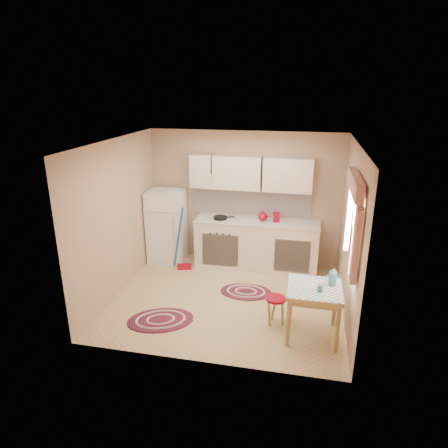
{
  "coord_description": "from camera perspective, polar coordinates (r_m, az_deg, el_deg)",
  "views": [
    {
      "loc": [
        1.13,
        -5.59,
        3.26
      ],
      "look_at": [
        -0.11,
        0.25,
        1.18
      ],
      "focal_mm": 32.0,
      "sensor_mm": 36.0,
      "label": 1
    }
  ],
  "objects": [
    {
      "name": "frying_pan",
      "position": [
        7.38,
        -0.54,
        0.9
      ],
      "size": [
        0.32,
        0.32,
        0.05
      ],
      "primitive_type": "cylinder",
      "rotation": [
        0.0,
        0.0,
        0.4
      ],
      "color": "black",
      "rests_on": "countertop"
    },
    {
      "name": "room_shell",
      "position": [
        6.14,
        2.38,
        3.43
      ],
      "size": [
        3.64,
        3.6,
        2.52
      ],
      "color": "tan",
      "rests_on": "ground"
    },
    {
      "name": "coffee_pot",
      "position": [
        5.55,
        15.28,
        -7.29
      ],
      "size": [
        0.13,
        0.11,
        0.26
      ],
      "primitive_type": null,
      "rotation": [
        0.0,
        0.0,
        -0.02
      ],
      "color": "teal",
      "rests_on": "table"
    },
    {
      "name": "broom",
      "position": [
        7.33,
        -5.81,
        -2.19
      ],
      "size": [
        0.3,
        0.19,
        1.2
      ],
      "primitive_type": null,
      "rotation": [
        0.0,
        0.0,
        0.27
      ],
      "color": "#1A4FA8",
      "rests_on": "ground"
    },
    {
      "name": "fridge",
      "position": [
        7.75,
        -8.19,
        -0.32
      ],
      "size": [
        0.65,
        0.6,
        1.4
      ],
      "primitive_type": "cube",
      "color": "white",
      "rests_on": "ground"
    },
    {
      "name": "mug",
      "position": [
        5.38,
        13.57,
        -8.98
      ],
      "size": [
        0.09,
        0.09,
        0.1
      ],
      "primitive_type": "cylinder",
      "rotation": [
        0.0,
        0.0,
        0.36
      ],
      "color": "teal",
      "rests_on": "table"
    },
    {
      "name": "stool",
      "position": [
        5.9,
        7.33,
        -12.16
      ],
      "size": [
        0.35,
        0.35,
        0.42
      ],
      "primitive_type": "cylinder",
      "rotation": [
        0.0,
        0.0,
        0.24
      ],
      "color": "maroon",
      "rests_on": "ground"
    },
    {
      "name": "rug_center",
      "position": [
        6.75,
        3.15,
        -9.64
      ],
      "size": [
        0.88,
        0.61,
        0.02
      ],
      "primitive_type": null,
      "rotation": [
        0.0,
        0.0,
        0.04
      ],
      "color": "maroon",
      "rests_on": "ground"
    },
    {
      "name": "table",
      "position": [
        5.67,
        12.56,
        -12.13
      ],
      "size": [
        0.72,
        0.72,
        0.72
      ],
      "primitive_type": "cube",
      "color": "tan",
      "rests_on": "ground"
    },
    {
      "name": "base_cabinets",
      "position": [
        7.49,
        4.65,
        -3.0
      ],
      "size": [
        2.25,
        0.6,
        0.88
      ],
      "primitive_type": "cube",
      "color": "silver",
      "rests_on": "ground"
    },
    {
      "name": "red_kettle",
      "position": [
        7.29,
        5.54,
        1.09
      ],
      "size": [
        0.21,
        0.2,
        0.18
      ],
      "primitive_type": null,
      "rotation": [
        0.0,
        0.0,
        -0.27
      ],
      "color": "maroon",
      "rests_on": "countertop"
    },
    {
      "name": "red_canister",
      "position": [
        7.27,
        7.49,
        0.89
      ],
      "size": [
        0.15,
        0.15,
        0.16
      ],
      "primitive_type": "cylinder",
      "rotation": [
        0.0,
        0.0,
        -0.37
      ],
      "color": "maroon",
      "rests_on": "countertop"
    },
    {
      "name": "rug_left",
      "position": [
        6.09,
        -9.05,
        -13.4
      ],
      "size": [
        1.14,
        0.96,
        0.02
      ],
      "primitive_type": null,
      "rotation": [
        0.0,
        0.0,
        0.38
      ],
      "color": "maroon",
      "rests_on": "ground"
    },
    {
      "name": "countertop",
      "position": [
        7.33,
        4.74,
        0.34
      ],
      "size": [
        2.27,
        0.62,
        0.04
      ],
      "primitive_type": "cube",
      "color": "beige",
      "rests_on": "base_cabinets"
    }
  ]
}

